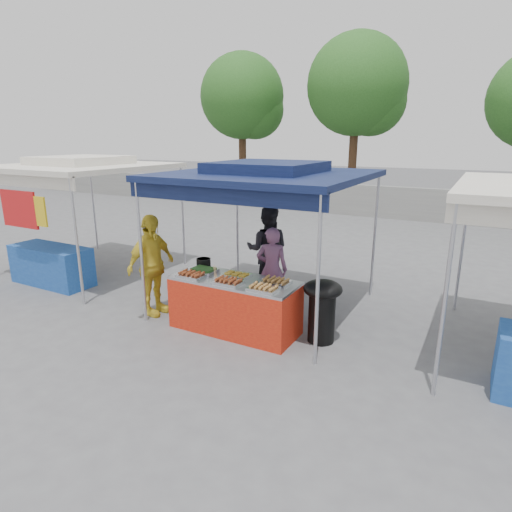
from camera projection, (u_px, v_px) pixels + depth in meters
The scene contains 22 objects.
ground_plane at pixel (238, 327), 6.90m from camera, with size 80.00×80.00×0.00m, color #58585A.
back_wall at pixel (388, 202), 16.05m from camera, with size 40.00×0.25×1.20m, color gray.
main_canopy at pixel (267, 174), 7.08m from camera, with size 3.20×3.20×2.57m.
neighbor_stall_left at pixel (69, 204), 9.02m from camera, with size 3.20×3.20×2.57m.
tree_0 at pixel (245, 100), 20.34m from camera, with size 3.97×3.97×6.83m.
tree_1 at pixel (360, 89), 17.80m from camera, with size 4.16×4.16×7.15m.
vendor_table at pixel (235, 305), 6.70m from camera, with size 2.00×0.80×0.85m.
food_tray_fl at pixel (191, 275), 6.66m from camera, with size 0.42×0.30×0.07m.
food_tray_fm at pixel (228, 282), 6.35m from camera, with size 0.42×0.30×0.07m.
food_tray_fr at pixel (263, 288), 6.08m from camera, with size 0.42×0.30×0.07m.
food_tray_bl at pixel (204, 270), 6.91m from camera, with size 0.42×0.30×0.07m.
food_tray_bm at pixel (237, 275), 6.67m from camera, with size 0.42×0.30×0.07m.
food_tray_br at pixel (276, 282), 6.36m from camera, with size 0.42×0.30×0.07m.
cooking_pot at pixel (204, 263), 7.21m from camera, with size 0.24×0.24×0.14m, color black.
skewer_cup at pixel (215, 280), 6.40m from camera, with size 0.07×0.07×0.09m, color #B7B7BF.
wok_burner at pixel (322, 305), 6.29m from camera, with size 0.57×0.57×0.96m.
crate_left at pixel (230, 300), 7.63m from camera, with size 0.55×0.38×0.33m, color #13329F.
crate_right at pixel (275, 309), 7.29m from camera, with size 0.46×0.32×0.28m, color #13329F.
crate_stacked at pixel (276, 294), 7.22m from camera, with size 0.45×0.31×0.27m, color #13329F.
vendor_woman at pixel (272, 270), 7.39m from camera, with size 0.55×0.36×1.50m, color #86557B.
helper_man at pixel (267, 250), 8.27m from camera, with size 0.83×0.65×1.71m, color black.
customer_person at pixel (152, 265), 7.22m from camera, with size 1.02×0.42×1.74m, color gold.
Camera 1 is at (3.28, -5.43, 2.96)m, focal length 30.00 mm.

